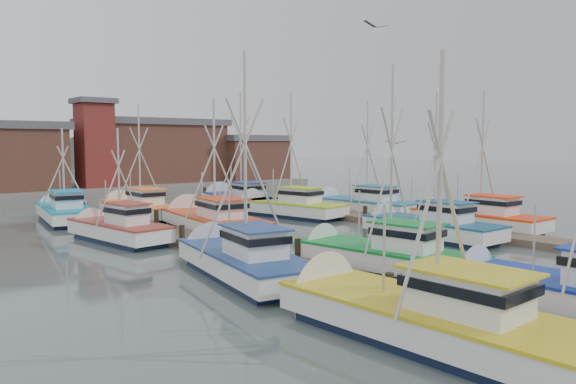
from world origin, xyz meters
TOP-DOWN VIEW (x-y plane):
  - ground at (0.00, 0.00)m, footprint 260.00×260.00m
  - dock_left at (-7.00, 4.04)m, footprint 2.30×46.00m
  - dock_right at (7.00, 4.04)m, footprint 2.30×46.00m
  - quay at (0.00, 37.00)m, footprint 44.00×16.00m
  - shed_center at (6.00, 37.00)m, footprint 14.84×9.54m
  - shed_right at (17.00, 34.00)m, footprint 8.48×6.36m
  - lookout_tower at (-2.00, 33.00)m, footprint 3.60×3.60m
  - boat_0 at (-4.11, -12.87)m, footprint 3.34×8.88m
  - boat_2 at (-9.73, -11.33)m, footprint 3.70×9.83m
  - boat_4 at (-4.26, -5.14)m, footprint 3.72×8.87m
  - boat_5 at (4.21, -1.22)m, footprint 3.61×8.80m
  - boat_6 at (-9.26, -2.08)m, footprint 4.37×9.37m
  - boat_7 at (9.34, -0.95)m, footprint 3.85×9.05m
  - boat_8 at (-4.09, 8.64)m, footprint 4.67×10.70m
  - boat_9 at (4.15, 11.57)m, footprint 4.50×9.79m
  - boat_10 at (-9.96, 9.11)m, footprint 3.35×8.10m
  - boat_11 at (9.77, 9.10)m, footprint 3.86×9.50m
  - boat_12 at (-4.67, 17.91)m, footprint 3.61×9.00m
  - boat_13 at (4.65, 18.47)m, footprint 4.30×10.17m
  - boat_14 at (-9.50, 19.30)m, footprint 4.09×9.29m
  - gull_near at (-3.93, -4.65)m, footprint 1.55×0.63m
  - gull_far at (3.30, 0.19)m, footprint 1.49×0.65m

SIDE VIEW (x-z plane):
  - ground at x=0.00m, z-range 0.00..0.00m
  - dock_left at x=-7.00m, z-range -0.54..0.96m
  - dock_right at x=7.00m, z-range -0.54..0.96m
  - quay at x=0.00m, z-range 0.00..1.20m
  - boat_10 at x=-9.96m, z-range -2.76..4.11m
  - boat_14 at x=-9.50m, z-range -2.95..4.30m
  - boat_0 at x=-4.11m, z-range -3.43..4.79m
  - boat_8 at x=-4.09m, z-range -3.87..5.23m
  - boat_12 at x=-4.67m, z-range -3.80..5.16m
  - boat_5 at x=4.21m, z-range -3.82..5.18m
  - boat_2 at x=-9.73m, z-range -3.70..5.06m
  - boat_4 at x=-4.26m, z-range -3.98..5.35m
  - boat_11 at x=9.77m, z-range -4.04..5.40m
  - boat_7 at x=9.34m, z-range -4.07..5.44m
  - boat_9 at x=4.15m, z-range -4.30..5.67m
  - boat_13 at x=4.65m, z-range -4.61..5.98m
  - boat_6 at x=-9.26m, z-range -4.21..5.59m
  - shed_right at x=17.00m, z-range 1.24..6.44m
  - shed_center at x=6.00m, z-range 1.24..8.14m
  - gull_far at x=3.30m, z-range 5.37..5.61m
  - lookout_tower at x=-2.00m, z-range 1.30..9.80m
  - gull_near at x=-3.93m, z-range 10.28..10.52m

